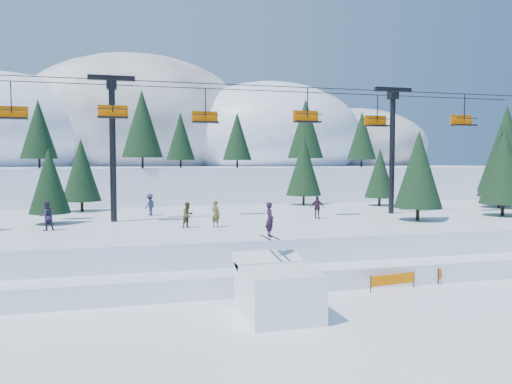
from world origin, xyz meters
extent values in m
plane|color=white|center=(0.00, 0.00, 0.00)|extent=(160.00, 160.00, 0.00)
cube|color=white|center=(0.00, 18.00, 1.25)|extent=(70.00, 22.00, 2.50)
cube|color=white|center=(0.00, 8.00, 0.55)|extent=(70.00, 6.00, 1.10)
cube|color=white|center=(0.00, 68.00, 3.00)|extent=(110.00, 60.00, 6.00)
ellipsoid|color=#605B59|center=(-6.00, 78.00, 13.26)|extent=(44.00, 39.60, 26.40)
ellipsoid|color=white|center=(18.00, 70.00, 11.42)|extent=(34.00, 30.60, 19.72)
ellipsoid|color=#605B59|center=(38.00, 76.00, 10.12)|extent=(30.00, 27.00, 15.00)
cylinder|color=black|center=(-6.14, 39.88, 6.63)|extent=(0.26, 0.26, 1.25)
cone|color=#1A3920|center=(-6.14, 39.88, 11.10)|extent=(4.65, 4.65, 7.69)
cylinder|color=black|center=(5.26, 41.21, 6.48)|extent=(0.26, 0.26, 0.95)
cone|color=#1A3920|center=(5.26, 41.21, 9.89)|extent=(3.54, 3.54, 5.86)
cylinder|color=black|center=(13.81, 40.27, 6.60)|extent=(0.26, 0.26, 1.21)
cone|color=#1A3920|center=(13.81, 40.27, 10.91)|extent=(4.48, 4.48, 7.40)
cylinder|color=black|center=(-17.46, 42.23, 6.55)|extent=(0.26, 0.26, 1.09)
cone|color=#1A3920|center=(-17.46, 42.23, 10.44)|extent=(4.05, 4.05, 6.70)
cylinder|color=black|center=(23.28, 43.72, 6.53)|extent=(0.26, 0.26, 1.06)
cone|color=#1A3920|center=(23.28, 43.72, 10.32)|extent=(3.94, 3.94, 6.52)
cylinder|color=black|center=(-1.21, 45.15, 6.49)|extent=(0.26, 0.26, 0.98)
cone|color=#1A3920|center=(-1.21, 45.15, 9.98)|extent=(3.63, 3.63, 6.00)
cube|color=white|center=(-1.85, 1.85, 1.05)|extent=(3.11, 3.84, 2.10)
cube|color=white|center=(-1.85, 3.50, 2.15)|extent=(3.11, 1.34, 0.75)
imported|color=black|center=(-1.75, 3.45, 4.07)|extent=(0.42, 0.61, 1.62)
cube|color=black|center=(-1.95, 3.45, 3.24)|extent=(0.11, 1.65, 0.03)
cube|color=black|center=(-1.55, 3.45, 3.24)|extent=(0.11, 1.65, 0.03)
cylinder|color=black|center=(-9.00, 18.00, 7.50)|extent=(0.44, 0.44, 10.00)
cube|color=black|center=(-9.00, 18.00, 12.60)|extent=(3.20, 0.35, 0.35)
cube|color=black|center=(-9.00, 18.00, 12.15)|extent=(0.70, 0.70, 0.70)
cylinder|color=black|center=(13.00, 18.00, 7.50)|extent=(0.44, 0.44, 10.00)
cube|color=black|center=(13.00, 18.00, 12.60)|extent=(3.20, 0.35, 0.35)
cube|color=black|center=(13.00, 18.00, 12.15)|extent=(0.70, 0.70, 0.70)
cylinder|color=black|center=(2.00, 16.80, 12.30)|extent=(46.00, 0.06, 0.06)
cylinder|color=black|center=(2.00, 19.20, 12.30)|extent=(46.00, 0.06, 0.06)
cylinder|color=black|center=(-15.71, 19.20, 11.20)|extent=(0.08, 0.08, 2.20)
cube|color=black|center=(-15.71, 19.20, 9.75)|extent=(2.00, 0.75, 0.12)
cube|color=#F86E00|center=(-15.71, 19.58, 10.20)|extent=(2.00, 0.10, 0.85)
cylinder|color=black|center=(-15.71, 18.85, 10.30)|extent=(2.00, 0.06, 0.06)
cylinder|color=black|center=(-8.92, 16.80, 11.20)|extent=(0.08, 0.08, 2.20)
cube|color=black|center=(-8.92, 16.80, 9.75)|extent=(2.00, 0.75, 0.12)
cube|color=#F86E00|center=(-8.92, 17.18, 10.20)|extent=(2.00, 0.10, 0.85)
cylinder|color=black|center=(-8.92, 16.45, 10.30)|extent=(2.00, 0.06, 0.06)
cylinder|color=black|center=(-2.20, 19.20, 11.20)|extent=(0.08, 0.08, 2.20)
cube|color=black|center=(-2.20, 19.20, 9.75)|extent=(2.00, 0.75, 0.12)
cube|color=#F86E00|center=(-2.20, 19.58, 10.20)|extent=(2.00, 0.10, 0.85)
cylinder|color=black|center=(-2.20, 18.85, 10.30)|extent=(2.00, 0.06, 0.06)
cylinder|color=black|center=(5.15, 16.80, 11.20)|extent=(0.08, 0.08, 2.20)
cube|color=black|center=(5.15, 16.80, 9.75)|extent=(2.00, 0.75, 0.12)
cube|color=#F86E00|center=(5.15, 17.18, 10.20)|extent=(2.00, 0.10, 0.85)
cylinder|color=black|center=(5.15, 16.45, 10.30)|extent=(2.00, 0.06, 0.06)
cylinder|color=black|center=(12.28, 19.20, 11.20)|extent=(0.08, 0.08, 2.20)
cube|color=black|center=(12.28, 19.20, 9.75)|extent=(2.00, 0.75, 0.12)
cube|color=#F86E00|center=(12.28, 19.58, 10.20)|extent=(2.00, 0.10, 0.85)
cylinder|color=black|center=(12.28, 18.85, 10.30)|extent=(2.00, 0.06, 0.06)
cylinder|color=black|center=(18.88, 16.80, 11.20)|extent=(0.08, 0.08, 2.20)
cube|color=black|center=(18.88, 16.80, 9.75)|extent=(2.00, 0.75, 0.12)
cube|color=#F86E00|center=(18.88, 17.18, 10.20)|extent=(2.00, 0.10, 0.85)
cylinder|color=black|center=(18.88, 16.45, 10.30)|extent=(2.00, 0.06, 0.06)
cylinder|color=black|center=(20.51, 14.08, 2.98)|extent=(0.26, 0.26, 0.96)
cone|color=#1A3920|center=(20.51, 14.08, 6.41)|extent=(3.56, 3.56, 5.90)
cylinder|color=black|center=(25.31, 19.99, 3.02)|extent=(0.26, 0.26, 1.04)
cone|color=#1A3920|center=(25.31, 19.99, 6.73)|extent=(3.86, 3.86, 6.39)
cylinder|color=black|center=(27.79, 22.10, 3.18)|extent=(0.26, 0.26, 1.37)
cone|color=#1A3920|center=(27.79, 22.10, 8.06)|extent=(5.07, 5.07, 8.39)
cylinder|color=black|center=(15.73, 24.91, 2.89)|extent=(0.26, 0.26, 0.78)
cone|color=#1A3920|center=(15.73, 24.91, 5.66)|extent=(2.88, 2.88, 4.77)
cylinder|color=black|center=(-11.79, 26.51, 2.94)|extent=(0.26, 0.26, 0.88)
cone|color=#1A3920|center=(-11.79, 26.51, 6.07)|extent=(3.26, 3.26, 5.39)
cylinder|color=black|center=(8.93, 27.69, 2.97)|extent=(0.26, 0.26, 0.94)
cone|color=#1A3920|center=(8.93, 27.69, 6.32)|extent=(3.48, 3.48, 5.76)
cylinder|color=black|center=(-13.18, 17.68, 2.87)|extent=(0.26, 0.26, 0.74)
cone|color=#1A3920|center=(-13.18, 17.68, 5.50)|extent=(2.73, 2.73, 4.52)
cylinder|color=black|center=(12.31, 13.11, 2.96)|extent=(0.26, 0.26, 0.91)
cone|color=#1A3920|center=(12.31, 13.11, 6.22)|extent=(3.39, 3.39, 5.61)
imported|color=brown|center=(-2.54, 13.13, 3.37)|extent=(0.73, 0.75, 1.73)
imported|color=#371C2C|center=(5.67, 15.96, 3.35)|extent=(1.06, 0.90, 1.70)
imported|color=#1C3726|center=(16.68, 19.86, 3.27)|extent=(0.88, 0.87, 1.54)
imported|color=#2D2744|center=(-12.93, 14.27, 3.41)|extent=(1.10, 1.02, 1.82)
imported|color=navy|center=(-6.32, 21.46, 3.37)|extent=(1.18, 1.29, 1.74)
imported|color=#504021|center=(-4.33, 13.33, 3.33)|extent=(0.72, 0.67, 1.65)
cylinder|color=black|center=(3.96, 4.35, 0.45)|extent=(0.06, 0.06, 0.90)
cylinder|color=black|center=(6.73, 4.75, 0.45)|extent=(0.06, 0.06, 0.90)
cube|color=#F86E00|center=(5.35, 4.55, 0.55)|extent=(2.78, 0.43, 0.55)
cylinder|color=black|center=(8.37, 4.92, 0.45)|extent=(0.06, 0.06, 0.90)
cylinder|color=black|center=(11.00, 5.89, 0.45)|extent=(0.06, 0.06, 0.90)
cube|color=#F86E00|center=(9.68, 5.41, 0.55)|extent=(2.64, 1.01, 0.55)
camera|label=1|loc=(-8.31, -18.65, 6.75)|focal=35.00mm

